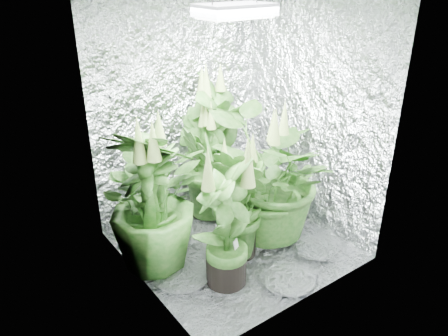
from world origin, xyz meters
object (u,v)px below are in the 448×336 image
at_px(plant_f, 226,224).
at_px(circulation_fan, 265,194).
at_px(grow_lamp, 235,11).
at_px(plant_g, 240,202).
at_px(plant_c, 204,164).
at_px(plant_e, 274,180).
at_px(plant_a, 150,199).
at_px(plant_b, 220,143).
at_px(plant_d, 152,202).

xyz_separation_m(plant_f, circulation_fan, (0.90, 0.63, -0.32)).
bearing_deg(grow_lamp, plant_g, -101.54).
height_order(grow_lamp, plant_c, grow_lamp).
relative_size(plant_g, circulation_fan, 2.66).
relative_size(grow_lamp, plant_e, 0.43).
bearing_deg(plant_a, plant_c, 18.36).
relative_size(plant_b, plant_e, 1.15).
distance_m(plant_b, plant_g, 0.85).
distance_m(grow_lamp, plant_g, 1.37).
xyz_separation_m(plant_c, plant_g, (-0.12, -0.67, -0.04)).
height_order(plant_d, circulation_fan, plant_d).
bearing_deg(plant_d, plant_f, -53.49).
relative_size(grow_lamp, plant_b, 0.37).
height_order(plant_d, plant_f, plant_d).
bearing_deg(plant_b, plant_g, -114.92).
relative_size(plant_b, plant_f, 1.27).
xyz_separation_m(plant_b, plant_f, (-0.64, -0.97, -0.14)).
distance_m(plant_a, plant_d, 0.27).
bearing_deg(plant_e, plant_b, 88.39).
relative_size(plant_e, plant_f, 1.10).
distance_m(grow_lamp, circulation_fan, 1.79).
distance_m(plant_a, circulation_fan, 1.18).
bearing_deg(plant_f, circulation_fan, 34.74).
bearing_deg(plant_c, plant_d, -149.07).
distance_m(plant_g, circulation_fan, 0.80).
bearing_deg(plant_d, plant_e, -14.07).
bearing_deg(plant_c, plant_f, -114.62).
relative_size(plant_c, plant_e, 0.92).
xyz_separation_m(plant_e, circulation_fan, (0.28, 0.42, -0.40)).
relative_size(plant_b, plant_d, 1.10).
relative_size(plant_b, circulation_fan, 3.58).
xyz_separation_m(plant_f, plant_g, (0.29, 0.21, -0.02)).
distance_m(plant_e, plant_g, 0.35).
xyz_separation_m(grow_lamp, plant_e, (0.31, -0.12, -1.27)).
relative_size(plant_b, plant_c, 1.25).
bearing_deg(circulation_fan, plant_d, 164.45).
bearing_deg(plant_e, plant_f, -161.41).
height_order(plant_b, plant_f, plant_b).
bearing_deg(circulation_fan, plant_g, -170.02).
bearing_deg(plant_b, plant_a, -161.11).
distance_m(plant_e, circulation_fan, 0.64).
relative_size(plant_a, plant_e, 0.82).
bearing_deg(circulation_fan, plant_c, 128.50).
relative_size(plant_a, plant_d, 0.79).
bearing_deg(plant_e, plant_d, 165.93).
bearing_deg(plant_g, grow_lamp, 78.46).
xyz_separation_m(plant_d, plant_g, (0.62, -0.23, -0.10)).
bearing_deg(plant_c, plant_e, -72.65).
distance_m(plant_c, plant_d, 0.86).
bearing_deg(plant_a, plant_e, -28.69).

